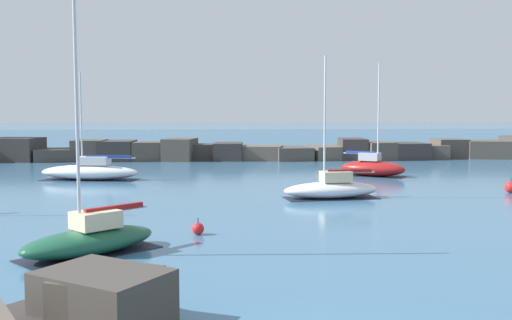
% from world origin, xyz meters
% --- Properties ---
extents(open_sea_beyond, '(400.00, 116.00, 0.01)m').
position_xyz_m(open_sea_beyond, '(0.00, 112.61, 0.00)').
color(open_sea_beyond, '#2D5B7F').
rests_on(open_sea_beyond, ground).
extents(breakwater_jetty, '(68.72, 6.64, 2.52)m').
position_xyz_m(breakwater_jetty, '(2.81, 52.44, 1.01)').
color(breakwater_jetty, '#383330').
rests_on(breakwater_jetty, ground).
extents(sailboat_moored_0, '(5.67, 4.78, 9.20)m').
position_xyz_m(sailboat_moored_0, '(10.66, 34.97, 0.74)').
color(sailboat_moored_0, maroon).
rests_on(sailboat_moored_0, ground).
extents(sailboat_moored_1, '(7.97, 3.54, 8.33)m').
position_xyz_m(sailboat_moored_1, '(-11.95, 34.12, 0.68)').
color(sailboat_moored_1, white).
rests_on(sailboat_moored_1, ground).
extents(sailboat_moored_2, '(6.15, 2.85, 8.61)m').
position_xyz_m(sailboat_moored_2, '(4.77, 23.26, 0.61)').
color(sailboat_moored_2, white).
rests_on(sailboat_moored_2, ground).
extents(sailboat_moored_3, '(5.42, 5.18, 9.64)m').
position_xyz_m(sailboat_moored_3, '(-6.98, 10.33, 0.59)').
color(sailboat_moored_3, '#195138').
rests_on(sailboat_moored_3, ground).
extents(mooring_buoy_orange_near, '(0.52, 0.52, 0.72)m').
position_xyz_m(mooring_buoy_orange_near, '(-3.12, 13.36, 0.26)').
color(mooring_buoy_orange_near, red).
rests_on(mooring_buoy_orange_near, ground).
extents(mooring_buoy_far_side, '(0.75, 0.75, 0.95)m').
position_xyz_m(mooring_buoy_far_side, '(16.86, 24.60, 0.38)').
color(mooring_buoy_far_side, red).
rests_on(mooring_buoy_far_side, ground).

